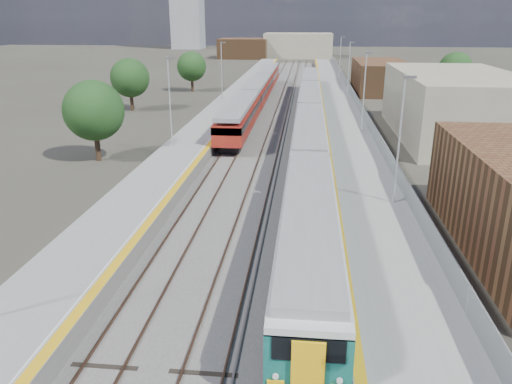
# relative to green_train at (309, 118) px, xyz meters

# --- Properties ---
(ground) EXTENTS (320.00, 320.00, 0.00)m
(ground) POSITION_rel_green_train_xyz_m (-1.50, 7.44, -2.08)
(ground) COLOR #47443A
(ground) RESTS_ON ground
(ballast_bed) EXTENTS (10.50, 155.00, 0.06)m
(ballast_bed) POSITION_rel_green_train_xyz_m (-3.75, 9.94, -2.05)
(ballast_bed) COLOR #565451
(ballast_bed) RESTS_ON ground
(tracks) EXTENTS (8.96, 160.00, 0.17)m
(tracks) POSITION_rel_green_train_xyz_m (-3.15, 11.62, -1.97)
(tracks) COLOR #4C3323
(tracks) RESTS_ON ground
(platform_right) EXTENTS (4.70, 155.00, 8.52)m
(platform_right) POSITION_rel_green_train_xyz_m (3.78, 9.94, -1.54)
(platform_right) COLOR slate
(platform_right) RESTS_ON ground
(platform_left) EXTENTS (4.30, 155.00, 8.52)m
(platform_left) POSITION_rel_green_train_xyz_m (-10.55, 9.93, -1.56)
(platform_left) COLOR slate
(platform_left) RESTS_ON ground
(buildings) EXTENTS (72.00, 185.50, 40.00)m
(buildings) POSITION_rel_green_train_xyz_m (-19.62, 96.04, 8.63)
(buildings) COLOR brown
(buildings) RESTS_ON ground
(green_train) EXTENTS (2.68, 74.73, 2.95)m
(green_train) POSITION_rel_green_train_xyz_m (0.00, 0.00, 0.00)
(green_train) COLOR black
(green_train) RESTS_ON ground
(red_train) EXTENTS (2.67, 54.30, 3.38)m
(red_train) POSITION_rel_green_train_xyz_m (-7.00, 18.71, -0.08)
(red_train) COLOR black
(red_train) RESTS_ON ground
(tree_a) EXTENTS (4.99, 4.99, 6.77)m
(tree_a) POSITION_rel_green_train_xyz_m (-17.79, -9.95, 2.18)
(tree_a) COLOR #382619
(tree_a) RESTS_ON ground
(tree_b) EXTENTS (4.94, 4.94, 6.70)m
(tree_b) POSITION_rel_green_train_xyz_m (-22.94, 13.54, 2.14)
(tree_b) COLOR #382619
(tree_b) RESTS_ON ground
(tree_c) EXTENTS (4.70, 4.70, 6.38)m
(tree_c) POSITION_rel_green_train_xyz_m (-19.06, 31.85, 1.93)
(tree_c) COLOR #382619
(tree_c) RESTS_ON ground
(tree_d) EXTENTS (4.97, 4.97, 6.74)m
(tree_d) POSITION_rel_green_train_xyz_m (21.51, 29.16, 2.16)
(tree_d) COLOR #382619
(tree_d) RESTS_ON ground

